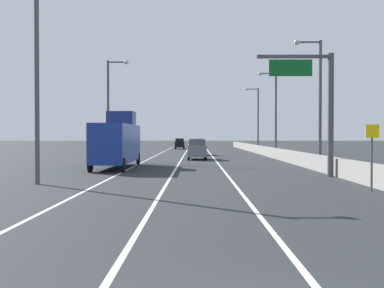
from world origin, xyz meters
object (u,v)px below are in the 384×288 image
(lamp_post_right_fourth, at_px, (256,115))
(car_gray_2, at_px, (197,149))
(lamp_post_right_second, at_px, (317,94))
(lamp_post_left_mid, at_px, (111,103))
(car_black_1, at_px, (180,144))
(lamp_post_right_third, at_px, (274,108))
(overhead_sign_gantry, at_px, (319,99))
(lamp_post_left_near, at_px, (42,73))
(car_green_0, at_px, (197,147))
(box_truck, at_px, (117,141))
(speed_advisory_sign, at_px, (372,152))

(lamp_post_right_fourth, relative_size, car_gray_2, 2.09)
(lamp_post_right_second, bearing_deg, lamp_post_left_mid, 151.38)
(lamp_post_left_mid, bearing_deg, car_black_1, 82.68)
(lamp_post_right_third, xyz_separation_m, car_black_1, (-12.00, 32.90, -4.71))
(overhead_sign_gantry, distance_m, lamp_post_left_mid, 23.38)
(lamp_post_left_near, distance_m, car_green_0, 37.19)
(lamp_post_right_third, relative_size, lamp_post_left_mid, 1.00)
(lamp_post_left_near, distance_m, car_gray_2, 26.59)
(lamp_post_right_second, bearing_deg, box_truck, 179.74)
(overhead_sign_gantry, bearing_deg, lamp_post_right_fourth, 87.52)
(lamp_post_left_near, bearing_deg, lamp_post_left_mid, 91.12)
(lamp_post_right_third, xyz_separation_m, car_gray_2, (-8.87, -5.28, -4.63))
(car_green_0, distance_m, car_gray_2, 11.09)
(overhead_sign_gantry, distance_m, car_gray_2, 22.01)
(car_green_0, bearing_deg, lamp_post_right_fourth, 53.11)
(overhead_sign_gantry, distance_m, lamp_post_left_near, 16.03)
(lamp_post_right_fourth, relative_size, car_black_1, 2.43)
(overhead_sign_gantry, xyz_separation_m, car_green_0, (-7.33, 31.52, -3.68))
(lamp_post_right_second, xyz_separation_m, lamp_post_left_near, (-17.20, -12.10, 0.00))
(overhead_sign_gantry, bearing_deg, speed_advisory_sign, -86.60)
(lamp_post_left_mid, bearing_deg, overhead_sign_gantry, -47.51)
(lamp_post_left_mid, xyz_separation_m, car_black_1, (5.32, 41.38, -4.71))
(box_truck, bearing_deg, car_black_1, 86.54)
(lamp_post_left_mid, xyz_separation_m, car_green_0, (8.45, 14.29, -4.65))
(car_green_0, relative_size, car_black_1, 1.02)
(overhead_sign_gantry, bearing_deg, car_black_1, 100.12)
(lamp_post_left_near, xyz_separation_m, car_black_1, (4.90, 63.10, -4.71))
(car_green_0, xyz_separation_m, box_truck, (-6.21, -23.84, 1.00))
(overhead_sign_gantry, bearing_deg, box_truck, 150.46)
(lamp_post_left_mid, height_order, car_green_0, lamp_post_left_mid)
(speed_advisory_sign, height_order, lamp_post_right_second, lamp_post_right_second)
(lamp_post_left_mid, height_order, car_gray_2, lamp_post_left_mid)
(lamp_post_left_near, bearing_deg, lamp_post_right_second, 35.13)
(car_gray_2, relative_size, box_truck, 0.47)
(overhead_sign_gantry, bearing_deg, lamp_post_left_mid, 132.49)
(lamp_post_right_third, xyz_separation_m, lamp_post_left_mid, (-17.32, -8.48, 0.00))
(lamp_post_left_mid, bearing_deg, box_truck, -76.82)
(lamp_post_right_second, bearing_deg, overhead_sign_gantry, -103.68)
(lamp_post_left_mid, distance_m, car_black_1, 41.99)
(lamp_post_right_third, distance_m, car_black_1, 35.33)
(overhead_sign_gantry, relative_size, speed_advisory_sign, 2.50)
(overhead_sign_gantry, relative_size, lamp_post_right_second, 0.76)
(lamp_post_right_second, distance_m, car_green_0, 26.03)
(speed_advisory_sign, height_order, car_green_0, speed_advisory_sign)
(lamp_post_left_near, relative_size, car_gray_2, 2.09)
(overhead_sign_gantry, xyz_separation_m, box_truck, (-13.54, 7.67, -2.68))
(speed_advisory_sign, xyz_separation_m, lamp_post_left_near, (-15.80, 2.95, 3.93))
(lamp_post_left_mid, height_order, car_black_1, lamp_post_left_mid)
(overhead_sign_gantry, distance_m, car_black_1, 59.65)
(lamp_post_right_fourth, height_order, car_black_1, lamp_post_right_fourth)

